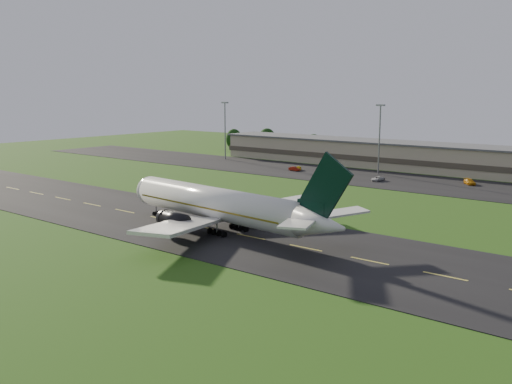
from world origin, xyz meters
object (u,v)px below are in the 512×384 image
Objects in this scene: service_vehicle_b at (294,169)px; service_vehicle_c at (378,179)px; airliner at (219,205)px; light_mast_west at (225,124)px; service_vehicle_d at (470,182)px; light_mast_centre at (380,131)px; service_vehicle_a at (298,168)px; terminal at (406,156)px.

service_vehicle_c is (29.08, -2.09, -0.01)m from service_vehicle_b.
service_vehicle_b is at bearing 120.34° from airliner.
service_vehicle_d is at bearing -1.58° from light_mast_west.
airliner is at bearing -82.83° from light_mast_centre.
airliner is 79.08m from service_vehicle_a.
terminal is at bearing 106.21° from service_vehicle_c.
light_mast_west is 4.68× the size of service_vehicle_c.
light_mast_centre is at bearing 0.00° from light_mast_west.
light_mast_west is 5.29× the size of service_vehicle_a.
light_mast_west is 5.47× the size of service_vehicle_b.
service_vehicle_c is at bearing -31.24° from service_vehicle_a.
terminal reaches higher than service_vehicle_c.
service_vehicle_c is (4.50, -28.03, -3.29)m from terminal.
service_vehicle_d reaches higher than service_vehicle_a.
service_vehicle_b is (36.83, -9.75, -12.02)m from light_mast_west.
service_vehicle_b is at bearing -177.03° from service_vehicle_c.
light_mast_west reaches higher than service_vehicle_a.
light_mast_centre is 27.00m from service_vehicle_a.
light_mast_west is 39.95m from service_vehicle_b.
airliner is at bearing -89.50° from service_vehicle_a.
airliner reaches higher than service_vehicle_c.
light_mast_centre is at bearing 123.58° from service_vehicle_c.
airliner is at bearing -79.42° from service_vehicle_c.
light_mast_west is at bearing 84.25° from service_vehicle_b.
service_vehicle_a reaches higher than service_vehicle_b.
terminal is 32.09m from service_vehicle_d.
terminal is 33.35× the size of service_vehicle_c.
service_vehicle_d is at bearing 30.80° from service_vehicle_c.
airliner is 77.88m from service_vehicle_b.
airliner is 2.52× the size of light_mast_centre.
terminal is 37.72× the size of service_vehicle_a.
service_vehicle_d is at bearing -17.43° from service_vehicle_a.
light_mast_west and light_mast_centre have the same top height.
service_vehicle_d is (27.36, -2.41, -11.93)m from light_mast_centre.
service_vehicle_a is 0.79× the size of service_vehicle_d.
light_mast_centre is at bearing 137.81° from service_vehicle_d.
terminal reaches higher than service_vehicle_b.
service_vehicle_c is 23.44m from service_vehicle_d.
airliner is at bearing -139.70° from service_vehicle_d.
light_mast_centre is 5.29× the size of service_vehicle_a.
service_vehicle_b is (-33.24, 70.32, -3.95)m from airliner.
service_vehicle_a is at bearing 149.48° from service_vehicle_d.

